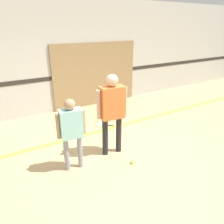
{
  "coord_description": "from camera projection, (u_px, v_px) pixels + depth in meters",
  "views": [
    {
      "loc": [
        -2.27,
        -3.34,
        2.48
      ],
      "look_at": [
        -0.25,
        0.0,
        0.9
      ],
      "focal_mm": 35.0,
      "sensor_mm": 36.0,
      "label": 1
    }
  ],
  "objects": [
    {
      "name": "floor_stripe",
      "position": [
        100.0,
        131.0,
        5.44
      ],
      "size": [
        14.4,
        0.1,
        0.01
      ],
      "color": "yellow",
      "rests_on": "ground_plane"
    },
    {
      "name": "wall_back",
      "position": [
        68.0,
        57.0,
        6.36
      ],
      "size": [
        16.0,
        0.07,
        3.2
      ],
      "color": "beige",
      "rests_on": "ground_plane"
    },
    {
      "name": "tennis_ball_near_instructor",
      "position": [
        132.0,
        162.0,
        4.16
      ],
      "size": [
        0.07,
        0.07,
        0.07
      ],
      "primitive_type": "sphere",
      "color": "#CCE038",
      "rests_on": "ground_plane"
    },
    {
      "name": "racket_spare_on_floor",
      "position": [
        101.0,
        124.0,
        5.81
      ],
      "size": [
        0.46,
        0.53,
        0.03
      ],
      "rotation": [
        0.0,
        0.0,
        5.37
      ],
      "color": "#C6D838",
      "rests_on": "ground_plane"
    },
    {
      "name": "person_student_left",
      "position": [
        71.0,
        127.0,
        3.75
      ],
      "size": [
        0.51,
        0.26,
        1.35
      ],
      "rotation": [
        0.0,
        0.0,
        -0.15
      ],
      "color": "gray",
      "rests_on": "ground_plane"
    },
    {
      "name": "ground_plane",
      "position": [
        122.0,
        149.0,
        4.67
      ],
      "size": [
        16.0,
        16.0,
        0.0
      ],
      "primitive_type": "plane",
      "color": "tan"
    },
    {
      "name": "wall_panel",
      "position": [
        96.0,
        74.0,
        6.96
      ],
      "size": [
        2.85,
        0.05,
        1.97
      ],
      "color": "#93754C",
      "rests_on": "ground_plane"
    },
    {
      "name": "tennis_ball_by_spare_racket",
      "position": [
        97.0,
        122.0,
        5.88
      ],
      "size": [
        0.07,
        0.07,
        0.07
      ],
      "primitive_type": "sphere",
      "color": "#CCE038",
      "rests_on": "ground_plane"
    },
    {
      "name": "person_instructor",
      "position": [
        112.0,
        107.0,
        4.17
      ],
      "size": [
        0.62,
        0.31,
        1.64
      ],
      "rotation": [
        0.0,
        0.0,
        -0.13
      ],
      "color": "#232328",
      "rests_on": "ground_plane"
    }
  ]
}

